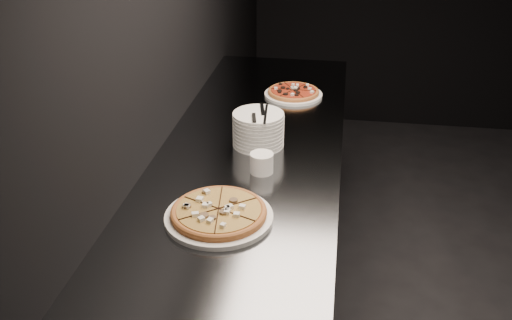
# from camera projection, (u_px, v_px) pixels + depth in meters

# --- Properties ---
(wall_left) EXTENTS (0.02, 5.00, 2.80)m
(wall_left) POSITION_uv_depth(u_px,v_px,m) (156.00, 28.00, 2.18)
(wall_left) COLOR black
(wall_left) RESTS_ON floor
(counter) EXTENTS (0.74, 2.44, 0.92)m
(counter) POSITION_uv_depth(u_px,v_px,m) (252.00, 239.00, 2.56)
(counter) COLOR slate
(counter) RESTS_ON floor
(pizza_mushroom) EXTENTS (0.42, 0.42, 0.04)m
(pizza_mushroom) POSITION_uv_depth(u_px,v_px,m) (219.00, 213.00, 1.87)
(pizza_mushroom) COLOR white
(pizza_mushroom) RESTS_ON counter
(pizza_tomato) EXTENTS (0.29, 0.29, 0.03)m
(pizza_tomato) POSITION_uv_depth(u_px,v_px,m) (293.00, 93.00, 2.86)
(pizza_tomato) COLOR white
(pizza_tomato) RESTS_ON counter
(plate_stack) EXTENTS (0.21, 0.21, 0.14)m
(plate_stack) POSITION_uv_depth(u_px,v_px,m) (258.00, 129.00, 2.34)
(plate_stack) COLOR white
(plate_stack) RESTS_ON counter
(cutlery) EXTENTS (0.07, 0.23, 0.01)m
(cutlery) POSITION_uv_depth(u_px,v_px,m) (260.00, 114.00, 2.29)
(cutlery) COLOR #BABDC2
(cutlery) RESTS_ON plate_stack
(ramekin) EXTENTS (0.09, 0.09, 0.08)m
(ramekin) POSITION_uv_depth(u_px,v_px,m) (262.00, 162.00, 2.14)
(ramekin) COLOR white
(ramekin) RESTS_ON counter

